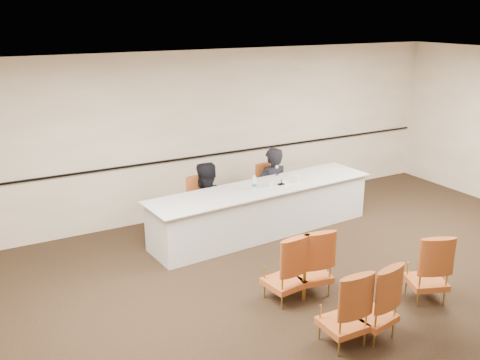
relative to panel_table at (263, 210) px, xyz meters
name	(u,v)px	position (x,y,z in m)	size (l,w,h in m)	color
floor	(352,304)	(-0.23, -2.60, -0.41)	(10.00, 10.00, 0.00)	black
ceiling	(369,70)	(-0.23, -2.60, 2.59)	(10.00, 10.00, 0.00)	white
wall_back	(213,133)	(-0.23, 1.40, 1.09)	(10.00, 0.04, 3.00)	#FCE4C6
wall_rail	(215,154)	(-0.23, 1.36, 0.69)	(9.80, 0.04, 0.03)	black
panel_table	(263,210)	(0.00, 0.00, 0.00)	(4.09, 0.94, 0.82)	silver
panelist_main	(272,194)	(0.59, 0.64, 0.00)	(0.64, 0.42, 1.77)	black
panelist_main_chair	(272,190)	(0.59, 0.64, 0.06)	(0.50, 0.50, 0.95)	#A9431E
panelist_second	(205,211)	(-0.84, 0.53, -0.05)	(0.84, 0.66, 1.73)	black
panelist_second_chair	(204,205)	(-0.84, 0.53, 0.06)	(0.50, 0.50, 0.95)	#A9431E
papers	(287,183)	(0.45, -0.05, 0.41)	(0.30, 0.22, 0.00)	white
microphone	(281,176)	(0.33, -0.06, 0.56)	(0.11, 0.22, 0.31)	black
water_bottle	(254,182)	(-0.18, -0.02, 0.53)	(0.07, 0.07, 0.24)	#177E72
drinking_glass	(271,184)	(0.13, -0.05, 0.46)	(0.06, 0.06, 0.10)	white
coffee_cup	(297,179)	(0.63, -0.08, 0.47)	(0.08, 0.08, 0.13)	white
aud_chair_front_left	(284,267)	(-0.94, -2.06, 0.06)	(0.50, 0.50, 0.95)	#A9431E
aud_chair_front_mid	(312,260)	(-0.51, -2.08, 0.06)	(0.50, 0.50, 0.95)	#A9431E
aud_chair_back_left	(343,307)	(-0.89, -3.20, 0.06)	(0.50, 0.50, 0.95)	#A9431E
aud_chair_back_mid	(373,299)	(-0.50, -3.25, 0.06)	(0.50, 0.50, 0.95)	#A9431E
aud_chair_back_right	(428,266)	(0.71, -2.95, 0.06)	(0.50, 0.50, 0.95)	#A9431E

